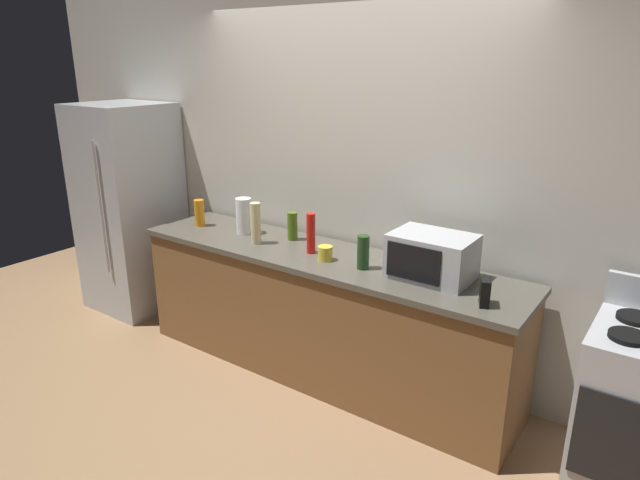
% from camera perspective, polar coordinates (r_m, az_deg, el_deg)
% --- Properties ---
extents(ground_plane, '(8.00, 8.00, 0.00)m').
position_cam_1_polar(ground_plane, '(3.86, -3.58, -15.83)').
color(ground_plane, '#93704C').
extents(back_wall, '(6.40, 0.10, 2.70)m').
position_cam_1_polar(back_wall, '(3.94, 3.48, 6.38)').
color(back_wall, beige).
rests_on(back_wall, ground_plane).
extents(counter_run, '(2.84, 0.64, 0.90)m').
position_cam_1_polar(counter_run, '(3.90, -0.00, -7.66)').
color(counter_run, brown).
rests_on(counter_run, ground_plane).
extents(refrigerator, '(0.72, 0.73, 1.80)m').
position_cam_1_polar(refrigerator, '(5.14, -19.00, 3.11)').
color(refrigerator, '#B7BABF').
rests_on(refrigerator, ground_plane).
extents(microwave, '(0.48, 0.35, 0.27)m').
position_cam_1_polar(microwave, '(3.36, 11.45, -1.66)').
color(microwave, '#B7BABF').
rests_on(microwave, counter_run).
extents(paper_towel_roll, '(0.12, 0.12, 0.27)m').
position_cam_1_polar(paper_towel_roll, '(4.17, -7.85, 2.47)').
color(paper_towel_roll, white).
rests_on(paper_towel_roll, counter_run).
extents(cordless_phone, '(0.09, 0.12, 0.15)m').
position_cam_1_polar(cordless_phone, '(3.08, 16.63, -5.16)').
color(cordless_phone, black).
rests_on(cordless_phone, counter_run).
extents(bottle_olive_oil, '(0.07, 0.07, 0.20)m').
position_cam_1_polar(bottle_olive_oil, '(4.00, -2.85, 1.45)').
color(bottle_olive_oil, '#4C6B19').
rests_on(bottle_olive_oil, counter_run).
extents(bottle_hot_sauce, '(0.06, 0.06, 0.28)m').
position_cam_1_polar(bottle_hot_sauce, '(3.71, -0.94, 0.69)').
color(bottle_hot_sauce, red).
rests_on(bottle_hot_sauce, counter_run).
extents(bottle_wine, '(0.08, 0.08, 0.22)m').
position_cam_1_polar(bottle_wine, '(3.45, 4.47, -1.27)').
color(bottle_wine, '#1E3F19').
rests_on(bottle_wine, counter_run).
extents(bottle_hand_soap, '(0.07, 0.07, 0.30)m').
position_cam_1_polar(bottle_hand_soap, '(3.93, -6.65, 1.72)').
color(bottle_hand_soap, beige).
rests_on(bottle_hand_soap, counter_run).
extents(bottle_dish_soap, '(0.08, 0.08, 0.21)m').
position_cam_1_polar(bottle_dish_soap, '(4.43, -12.32, 2.75)').
color(bottle_dish_soap, orange).
rests_on(bottle_dish_soap, counter_run).
extents(mug_yellow, '(0.10, 0.10, 0.10)m').
position_cam_1_polar(mug_yellow, '(3.60, 0.54, -1.37)').
color(mug_yellow, yellow).
rests_on(mug_yellow, counter_run).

